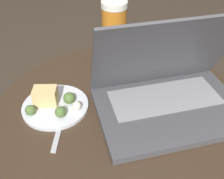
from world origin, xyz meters
The scene contains 5 objects.
table centered at (0.00, 0.00, 0.36)m, with size 0.70×0.70×0.48m.
laptop centered at (0.11, 0.02, 0.53)m, with size 0.44×0.36×0.25m.
beer_glass centered at (-0.04, 0.21, 0.59)m, with size 0.08×0.08×0.21m.
snack_plate centered at (-0.19, 0.00, 0.50)m, with size 0.18×0.18×0.06m.
fork centered at (-0.16, -0.06, 0.49)m, with size 0.02×0.16×0.01m.
Camera 1 is at (-0.01, -0.51, 0.96)m, focal length 42.00 mm.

